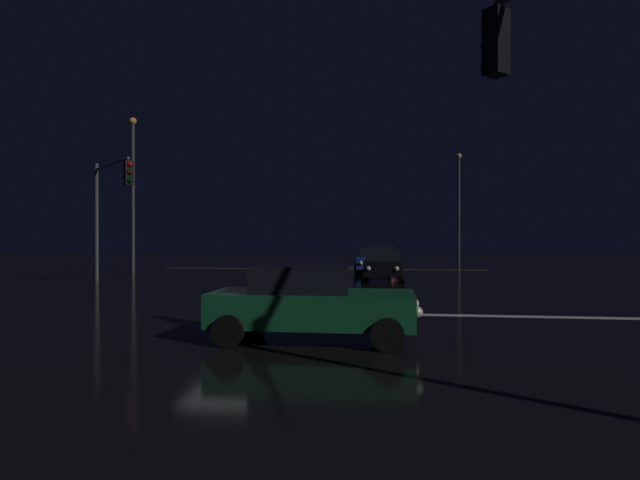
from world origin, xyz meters
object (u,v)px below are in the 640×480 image
Objects in this scene: streetlamp_right_far at (459,200)px; streetlamp_left_near at (133,184)px; sedan_green_crossing at (311,302)px; traffic_signal_nw at (110,196)px; sedan_blue at (374,260)px; sedan_silver at (380,254)px; sedan_black at (383,264)px; sedan_red at (383,257)px.

streetlamp_left_near is at bearing -142.66° from streetlamp_right_far.
traffic_signal_nw is (-11.25, 12.30, 3.27)m from sedan_green_crossing.
sedan_blue is 1.00× the size of sedan_silver.
sedan_blue is 12.29m from sedan_silver.
sedan_black is at bearing -83.31° from sedan_blue.
sedan_green_crossing is (-1.20, -26.85, 0.00)m from sedan_red.
sedan_blue is 21.10m from sedan_green_crossing.
streetlamp_right_far is at bearing 52.40° from sedan_red.
streetlamp_left_near is (-14.67, -7.82, 4.54)m from sedan_red.
sedan_black is 1.00× the size of sedan_red.
sedan_black is at bearing -12.13° from streetlamp_left_near.
sedan_blue is (-0.62, 5.24, 0.00)m from sedan_black.
sedan_red is at bearing 49.45° from traffic_signal_nw.
sedan_silver and sedan_green_crossing have the same top height.
streetlamp_left_near is at bearing -151.94° from sedan_red.
sedan_green_crossing is 0.74× the size of traffic_signal_nw.
traffic_signal_nw is at bearing 132.44° from sedan_green_crossing.
sedan_red is at bearing -127.60° from streetlamp_right_far.
sedan_silver is 0.74× the size of traffic_signal_nw.
sedan_green_crossing is 0.47× the size of streetlamp_left_near.
sedan_green_crossing is 36.10m from streetlamp_right_far.
streetlamp_right_far is 26.38m from streetlamp_left_near.
traffic_signal_nw is 29.48m from streetlamp_right_far.
sedan_black and sedan_red have the same top height.
streetlamp_left_near is (-2.23, 6.73, 1.26)m from traffic_signal_nw.
traffic_signal_nw reaches higher than sedan_blue.
streetlamp_left_near reaches higher than sedan_black.
streetlamp_left_near is at bearing -135.10° from sedan_silver.
sedan_green_crossing is (-0.72, -21.09, 0.00)m from sedan_blue.
sedan_blue is 1.00× the size of sedan_green_crossing.
sedan_silver is at bearing 88.42° from sedan_green_crossing.
sedan_red is 0.74× the size of traffic_signal_nw.
sedan_silver is (-0.42, 17.53, 0.00)m from sedan_black.
streetlamp_left_near is at bearing -171.75° from sedan_blue.
sedan_blue and sedan_silver have the same top height.
sedan_blue is 0.74× the size of traffic_signal_nw.
sedan_silver is 20.82m from streetlamp_left_near.
sedan_red is 19.42m from traffic_signal_nw.
streetlamp_right_far is (18.75, 22.73, 1.24)m from traffic_signal_nw.
sedan_red is 17.23m from streetlamp_left_near.
streetlamp_right_far is (6.58, 1.66, 4.51)m from sedan_silver.
sedan_silver is 0.47× the size of streetlamp_right_far.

